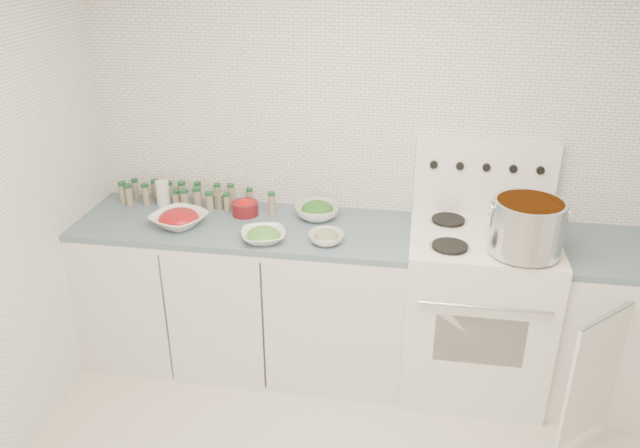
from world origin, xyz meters
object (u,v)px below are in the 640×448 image
at_px(bowl_tomato, 179,219).
at_px(bowl_snowpea, 263,235).
at_px(stock_pot, 527,225).
at_px(stove, 475,306).

distance_m(bowl_tomato, bowl_snowpea, 0.52).
bearing_deg(stock_pot, bowl_tomato, 176.68).
xyz_separation_m(stock_pot, bowl_tomato, (-1.81, 0.11, -0.15)).
relative_size(bowl_tomato, bowl_snowpea, 1.28).
bearing_deg(bowl_tomato, bowl_snowpea, -12.31).
height_order(stove, bowl_tomato, stove).
relative_size(stove, stock_pot, 3.70).
xyz_separation_m(bowl_tomato, bowl_snowpea, (0.50, -0.11, -0.01)).
bearing_deg(bowl_snowpea, bowl_tomato, 167.69).
relative_size(stove, bowl_tomato, 3.67).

